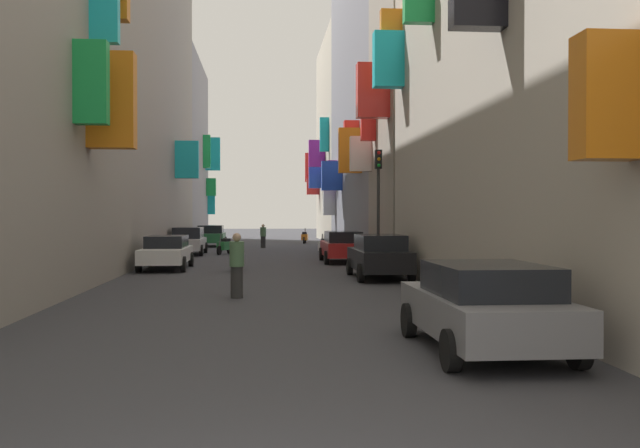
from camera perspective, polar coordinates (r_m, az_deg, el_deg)
name	(u,v)px	position (r m, az deg, el deg)	size (l,w,h in m)	color
ground_plane	(263,258)	(34.05, -4.75, -2.86)	(140.00, 140.00, 0.00)	#38383D
building_left_mid_a	(76,47)	(32.18, -19.58, 13.67)	(7.33, 38.52, 18.75)	gray
building_left_mid_b	(164,152)	(57.59, -12.78, 5.88)	(7.27, 14.38, 14.58)	gray
building_right_near	(620,32)	(17.40, 23.56, 14.38)	(7.13, 21.80, 12.56)	#B2A899
building_right_mid_b	(448,30)	(31.33, 10.57, 15.52)	(7.29, 6.20, 20.32)	#9E9384
building_right_mid_c	(395,77)	(42.74, 6.25, 11.99)	(7.30, 17.64, 20.97)	gray
building_right_far	(359,141)	(57.86, 3.22, 6.87)	(7.30, 14.01, 16.60)	#BCB29E
parked_car_black	(379,255)	(23.42, 4.93, -2.62)	(1.83, 4.20, 1.49)	black
parked_car_green	(211,235)	(47.43, -9.03, -0.93)	(2.02, 3.92, 1.43)	#236638
parked_car_silver	(188,240)	(37.88, -10.87, -1.34)	(1.84, 4.29, 1.47)	#B7B7BC
parked_car_white	(166,251)	(27.95, -12.60, -2.22)	(1.83, 4.31, 1.33)	white
parked_car_red	(343,246)	(31.18, 1.89, -1.83)	(1.88, 4.16, 1.41)	#B21E1E
parked_car_grey	(485,305)	(11.24, 13.51, -6.54)	(2.01, 4.13, 1.41)	slate
scooter_white	(324,246)	(37.44, 0.32, -1.82)	(0.71, 1.76, 1.13)	silver
scooter_silver	(238,259)	(26.51, -6.78, -2.91)	(0.45, 1.84, 1.13)	#ADADB2
scooter_orange	(305,237)	(51.76, -1.28, -1.09)	(0.60, 1.92, 1.13)	orange
scooter_green	(224,246)	(37.91, -7.92, -1.79)	(0.79, 1.70, 1.13)	#287F3D
pedestrian_crossing	(263,236)	(44.79, -4.73, -1.01)	(0.54, 0.54, 1.54)	black
pedestrian_near_left	(237,266)	(18.05, -6.91, -3.44)	(0.51, 0.51, 1.69)	#2C2C2C
traffic_light_near_corner	(378,189)	(27.45, 4.85, 2.93)	(0.26, 0.34, 4.74)	#2D2D2D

